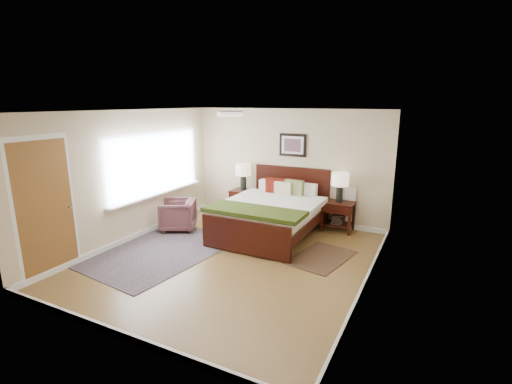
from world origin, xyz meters
TOP-DOWN VIEW (x-y plane):
  - floor at (0.00, 0.00)m, footprint 5.00×5.00m
  - back_wall at (0.00, 2.50)m, footprint 4.50×0.04m
  - front_wall at (0.00, -2.50)m, footprint 4.50×0.04m
  - left_wall at (-2.25, 0.00)m, footprint 0.04×5.00m
  - right_wall at (2.25, 0.00)m, footprint 0.04×5.00m
  - ceiling at (0.00, 0.00)m, footprint 4.50×5.00m
  - window at (-2.20, 0.70)m, footprint 0.11×2.72m
  - door at (-2.23, -1.75)m, footprint 0.06×1.00m
  - ceil_fixture at (0.00, 0.00)m, footprint 0.44×0.44m
  - bed at (0.11, 1.38)m, footprint 1.86×2.27m
  - wall_art at (0.11, 2.47)m, footprint 0.62×0.05m
  - nightstand_left at (-1.02, 2.25)m, footprint 0.53×0.48m
  - nightstand_right at (1.24, 2.26)m, footprint 0.62×0.47m
  - lamp_left at (-1.02, 2.27)m, footprint 0.35×0.35m
  - lamp_right at (1.24, 2.27)m, footprint 0.35×0.35m
  - armchair at (-1.80, 0.81)m, footprint 0.95×0.94m
  - rug_persian at (-1.35, -0.30)m, footprint 2.17×2.84m
  - rug_navy at (1.35, 0.75)m, footprint 1.06×1.38m

SIDE VIEW (x-z plane):
  - floor at x=0.00m, z-range 0.00..0.00m
  - rug_persian at x=-1.35m, z-range 0.00..0.01m
  - rug_navy at x=1.35m, z-range 0.00..0.01m
  - armchair at x=-1.80m, z-range 0.00..0.64m
  - nightstand_right at x=1.24m, z-range 0.06..0.68m
  - nightstand_left at x=-1.02m, z-range 0.19..0.82m
  - bed at x=0.11m, z-range -0.05..1.17m
  - lamp_right at x=1.24m, z-range 0.75..1.36m
  - lamp_left at x=-1.02m, z-range 0.76..1.37m
  - door at x=-2.23m, z-range -0.02..2.16m
  - back_wall at x=0.00m, z-range 0.00..2.50m
  - front_wall at x=0.00m, z-range 0.00..2.50m
  - left_wall at x=-2.25m, z-range 0.00..2.50m
  - right_wall at x=2.25m, z-range 0.00..2.50m
  - window at x=-2.20m, z-range 0.72..2.04m
  - wall_art at x=0.11m, z-range 1.47..1.97m
  - ceil_fixture at x=0.00m, z-range 2.43..2.50m
  - ceiling at x=0.00m, z-range 2.49..2.51m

